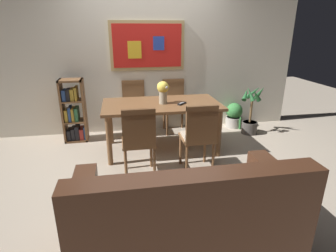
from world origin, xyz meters
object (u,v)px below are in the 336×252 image
Objects in this scene: leather_couch at (186,216)px; potted_ivy at (234,115)px; dining_table at (162,109)px; potted_palm at (251,116)px; dining_chair_far_left at (134,103)px; flower_vase at (163,90)px; dining_chair_near_right at (199,133)px; dining_chair_far_right at (174,101)px; bookshelf at (74,114)px; tv_remote at (182,104)px; dining_chair_near_left at (139,137)px.

leather_couch reaches higher than potted_ivy.
dining_table is 1.94× the size of potted_palm.
dining_chair_far_left is 1.71× the size of potted_ivy.
flower_vase is (0.02, -0.02, 0.28)m from dining_table.
leather_couch is (0.25, -2.78, -0.23)m from dining_chair_far_left.
potted_palm is (1.97, -0.40, -0.22)m from dining_chair_far_left.
flower_vase is (0.38, -0.81, 0.39)m from dining_chair_far_left.
dining_chair_far_left is at bearing 114.24° from dining_chair_near_right.
potted_palm is (0.14, -0.37, 0.10)m from potted_ivy.
dining_chair_far_right is 0.90× the size of bookshelf.
leather_couch is at bearing -101.46° from tv_remote.
dining_chair_near_left is at bearing -179.67° from dining_chair_near_right.
dining_chair_far_right is 0.96m from flower_vase.
flower_vase reaches higher than bookshelf.
dining_chair_near_right is 1.93m from potted_ivy.
leather_couch is 1.78× the size of bookshelf.
potted_palm is 6.07× the size of tv_remote.
dining_table is at bearing -166.26° from potted_palm.
dining_chair_far_left reaches higher than tv_remote.
flower_vase is (-1.60, -0.42, 0.60)m from potted_palm.
bookshelf is (-0.94, 1.38, -0.08)m from dining_chair_near_left.
bookshelf is (-1.33, 0.60, -0.19)m from dining_table.
flower_vase is at bearing 86.35° from leather_couch.
dining_chair_far_left reaches higher than potted_ivy.
tv_remote is at bearing -143.96° from potted_ivy.
potted_palm is at bearing -11.32° from dining_chair_far_left.
leather_couch is at bearing -84.83° from dining_chair_far_left.
potted_palm is 2.71× the size of flower_vase.
dining_table is at bearing 114.15° from dining_chair_near_right.
bookshelf reaches higher than dining_chair_far_right.
dining_chair_far_right is at bearing 85.29° from tv_remote.
dining_chair_near_right reaches higher than dining_table.
dining_chair_far_right is 2.84× the size of flower_vase.
potted_ivy is at bearing 53.45° from dining_chair_near_right.
flower_vase reaches higher than leather_couch.
flower_vase reaches higher than dining_chair_near_right.
flower_vase is 2.24× the size of tv_remote.
dining_chair_near_left is at bearing -135.44° from tv_remote.
dining_chair_near_left reaches higher than leather_couch.
dining_chair_far_left is 2.02m from potted_palm.
flower_vase is 0.33m from tv_remote.
dining_chair_near_left is at bearing -140.68° from potted_ivy.
bookshelf is at bearing -173.75° from dining_chair_far_right.
dining_chair_far_left is at bearing 10.81° from bookshelf.
flower_vase is (1.35, -0.63, 0.47)m from bookshelf.
potted_ivy is (1.13, -0.03, -0.31)m from dining_chair_far_right.
leather_couch is 5.63× the size of flower_vase.
potted_ivy is 0.40m from potted_palm.
dining_chair_far_left and dining_chair_near_right have the same top height.
dining_chair_near_right is 1.74m from potted_palm.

